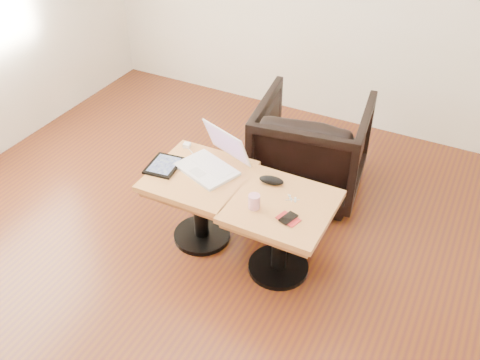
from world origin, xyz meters
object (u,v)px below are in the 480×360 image
at_px(laptop, 213,161).
at_px(striped_cup, 254,202).
at_px(side_table_left, 199,191).
at_px(side_table_right, 281,221).
at_px(armchair, 311,146).

bearing_deg(laptop, striped_cup, -10.51).
height_order(side_table_left, side_table_right, same).
relative_size(side_table_right, striped_cup, 6.68).
relative_size(side_table_left, striped_cup, 6.76).
xyz_separation_m(side_table_left, side_table_right, (0.57, -0.03, 0.00)).
xyz_separation_m(side_table_right, laptop, (-0.52, 0.14, 0.18)).
height_order(side_table_left, armchair, armchair).
bearing_deg(striped_cup, side_table_left, 163.19).
bearing_deg(armchair, striped_cup, 83.28).
xyz_separation_m(striped_cup, armchair, (-0.02, 0.99, -0.21)).
relative_size(laptop, striped_cup, 5.23).
distance_m(side_table_right, armchair, 0.90).
bearing_deg(side_table_right, armchair, 99.88).
bearing_deg(laptop, side_table_right, 5.88).
bearing_deg(side_table_right, laptop, 165.62).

